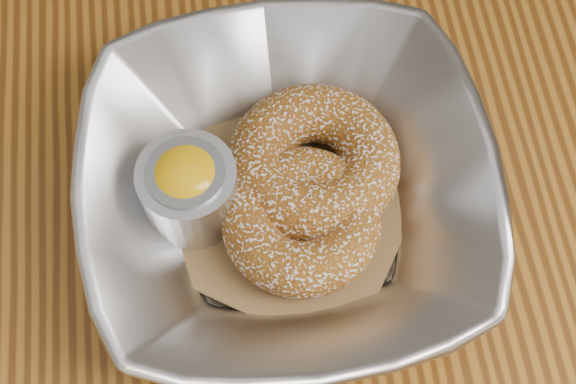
{
  "coord_description": "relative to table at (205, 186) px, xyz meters",
  "views": [
    {
      "loc": [
        0.03,
        -0.28,
        1.21
      ],
      "look_at": [
        0.06,
        -0.07,
        0.78
      ],
      "focal_mm": 50.0,
      "sensor_mm": 36.0,
      "label": 1
    }
  ],
  "objects": [
    {
      "name": "ground_plane",
      "position": [
        0.0,
        0.0,
        -0.65
      ],
      "size": [
        4.0,
        4.0,
        0.0
      ],
      "primitive_type": "plane",
      "color": "#565659",
      "rests_on": "ground"
    },
    {
      "name": "table",
      "position": [
        0.0,
        0.0,
        0.0
      ],
      "size": [
        1.2,
        0.8,
        0.75
      ],
      "color": "brown",
      "rests_on": "ground_plane"
    },
    {
      "name": "serving_bowl",
      "position": [
        0.06,
        -0.07,
        0.13
      ],
      "size": [
        0.24,
        0.24,
        0.06
      ],
      "primitive_type": "imported",
      "color": "#B9BCC1",
      "rests_on": "table"
    },
    {
      "name": "parchment",
      "position": [
        0.06,
        -0.07,
        0.11
      ],
      "size": [
        0.2,
        0.2,
        0.0
      ],
      "primitive_type": "cube",
      "rotation": [
        0.0,
        0.0,
        0.99
      ],
      "color": "brown",
      "rests_on": "table"
    },
    {
      "name": "donut_back",
      "position": [
        0.07,
        -0.06,
        0.13
      ],
      "size": [
        0.12,
        0.12,
        0.04
      ],
      "primitive_type": "torus",
      "rotation": [
        0.0,
        0.0,
        -0.12
      ],
      "color": "brown",
      "rests_on": "parchment"
    },
    {
      "name": "donut_front",
      "position": [
        0.06,
        -0.09,
        0.13
      ],
      "size": [
        0.12,
        0.12,
        0.03
      ],
      "primitive_type": "torus",
      "rotation": [
        0.0,
        0.0,
        -0.26
      ],
      "color": "brown",
      "rests_on": "parchment"
    },
    {
      "name": "ramekin",
      "position": [
        -0.0,
        -0.07,
        0.13
      ],
      "size": [
        0.06,
        0.06,
        0.06
      ],
      "color": "#B9BCC1",
      "rests_on": "table"
    }
  ]
}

